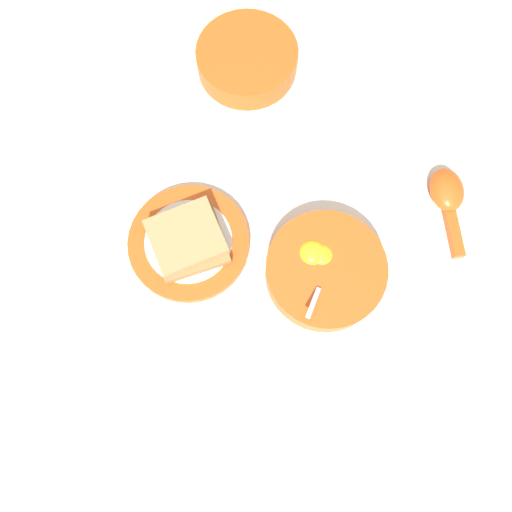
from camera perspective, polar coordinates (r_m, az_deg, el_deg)
name	(u,v)px	position (r m, az deg, el deg)	size (l,w,h in m)	color
ground_plane	(292,239)	(0.78, 4.13, 1.95)	(3.00, 3.00, 0.00)	silver
egg_bowl	(325,270)	(0.75, 7.88, -1.61)	(0.18, 0.18, 0.07)	#DB5119
toast_plate	(189,242)	(0.77, -7.66, 1.54)	(0.19, 0.19, 0.02)	#DB5119
toast_sandwich	(188,239)	(0.75, -7.83, 1.89)	(0.14, 0.14, 0.03)	#9E7042
soup_spoon	(448,195)	(0.84, 21.05, 6.48)	(0.14, 0.12, 0.03)	#DB5119
congee_bowl	(247,59)	(0.90, -1.03, 21.62)	(0.17, 0.17, 0.04)	#DB5119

